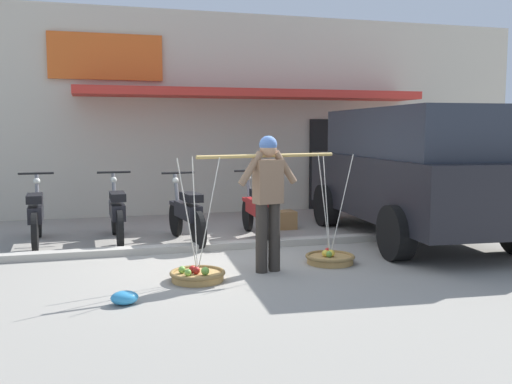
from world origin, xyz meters
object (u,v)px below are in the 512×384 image
at_px(parked_truck, 413,169).
at_px(motorcycle_second_in_row, 117,213).
at_px(plastic_litter_bag, 125,298).
at_px(motorcycle_nearest_shop, 36,216).
at_px(fruit_vendor, 268,194).
at_px(wooden_crate, 283,220).
at_px(motorcycle_end_of_row, 256,210).
at_px(motorcycle_third_in_row, 187,214).
at_px(fruit_basket_left_side, 197,275).
at_px(fruit_basket_right_side, 330,258).

bearing_deg(parked_truck, motorcycle_second_in_row, 167.14).
bearing_deg(plastic_litter_bag, motorcycle_nearest_shop, 107.82).
height_order(fruit_vendor, wooden_crate, fruit_vendor).
xyz_separation_m(motorcycle_end_of_row, wooden_crate, (0.69, 0.68, -0.29)).
relative_size(motorcycle_second_in_row, wooden_crate, 4.14).
bearing_deg(motorcycle_third_in_row, fruit_basket_left_side, -96.23).
distance_m(fruit_basket_right_side, motorcycle_second_in_row, 3.54).
bearing_deg(motorcycle_third_in_row, fruit_basket_right_side, -49.96).
bearing_deg(fruit_basket_left_side, wooden_crate, 56.01).
distance_m(motorcycle_nearest_shop, parked_truck, 5.97).
xyz_separation_m(fruit_basket_left_side, plastic_litter_bag, (-0.87, -0.71, -0.00)).
bearing_deg(motorcycle_second_in_row, parked_truck, -12.86).
relative_size(motorcycle_third_in_row, plastic_litter_bag, 6.48).
bearing_deg(fruit_basket_right_side, motorcycle_second_in_row, 138.85).
distance_m(fruit_basket_right_side, motorcycle_third_in_row, 2.52).
relative_size(fruit_vendor, motorcycle_nearest_shop, 1.02).
relative_size(fruit_basket_left_side, fruit_basket_right_side, 1.00).
height_order(fruit_vendor, fruit_basket_right_side, fruit_vendor).
bearing_deg(motorcycle_second_in_row, fruit_basket_right_side, -41.15).
xyz_separation_m(fruit_basket_right_side, motorcycle_third_in_row, (-1.60, 1.91, 0.38)).
height_order(fruit_basket_left_side, motorcycle_end_of_row, fruit_basket_left_side).
bearing_deg(parked_truck, motorcycle_nearest_shop, 168.98).
xyz_separation_m(fruit_basket_right_side, wooden_crate, (0.25, 2.73, 0.08)).
distance_m(fruit_vendor, fruit_basket_right_side, 1.31).
relative_size(motorcycle_end_of_row, parked_truck, 0.37).
relative_size(motorcycle_second_in_row, motorcycle_third_in_row, 1.00).
height_order(fruit_basket_right_side, motorcycle_second_in_row, fruit_basket_right_side).
bearing_deg(motorcycle_end_of_row, fruit_basket_right_side, -78.06).
xyz_separation_m(motorcycle_end_of_row, plastic_litter_bag, (-2.30, -3.15, -0.38)).
bearing_deg(fruit_basket_right_side, fruit_vendor, -167.90).
xyz_separation_m(motorcycle_third_in_row, motorcycle_end_of_row, (1.17, 0.14, 0.00)).
relative_size(fruit_basket_right_side, motorcycle_nearest_shop, 0.80).
xyz_separation_m(fruit_vendor, fruit_basket_left_side, (-0.93, -0.20, -0.90)).
height_order(parked_truck, plastic_litter_bag, parked_truck).
relative_size(motorcycle_nearest_shop, parked_truck, 0.37).
xyz_separation_m(fruit_vendor, motorcycle_third_in_row, (-0.68, 2.10, -0.53)).
relative_size(motorcycle_end_of_row, wooden_crate, 4.14).
relative_size(fruit_vendor, wooden_crate, 4.23).
relative_size(fruit_basket_right_side, parked_truck, 0.29).
bearing_deg(motorcycle_nearest_shop, fruit_basket_right_side, -31.86).
height_order(fruit_vendor, motorcycle_nearest_shop, fruit_vendor).
relative_size(motorcycle_second_in_row, motorcycle_end_of_row, 1.00).
bearing_deg(motorcycle_end_of_row, fruit_vendor, -102.39).
height_order(motorcycle_nearest_shop, motorcycle_end_of_row, same).
bearing_deg(motorcycle_third_in_row, motorcycle_nearest_shop, 167.76).
relative_size(fruit_vendor, motorcycle_end_of_row, 1.02).
relative_size(motorcycle_second_in_row, plastic_litter_bag, 6.51).
height_order(fruit_vendor, fruit_basket_left_side, fruit_vendor).
height_order(motorcycle_third_in_row, motorcycle_end_of_row, same).
bearing_deg(plastic_litter_bag, parked_truck, 26.71).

